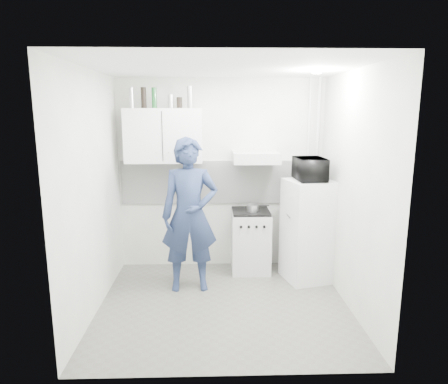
{
  "coord_description": "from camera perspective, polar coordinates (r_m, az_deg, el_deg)",
  "views": [
    {
      "loc": [
        -0.13,
        -4.2,
        2.16
      ],
      "look_at": [
        0.01,
        0.3,
        1.25
      ],
      "focal_mm": 32.0,
      "sensor_mm": 36.0,
      "label": 1
    }
  ],
  "objects": [
    {
      "name": "floor",
      "position": [
        4.72,
        -0.04,
        -15.79
      ],
      "size": [
        2.8,
        2.8,
        0.0
      ],
      "primitive_type": "plane",
      "color": "#5C5C56",
      "rests_on": "ground"
    },
    {
      "name": "ceiling",
      "position": [
        4.22,
        -0.04,
        17.42
      ],
      "size": [
        2.8,
        2.8,
        0.0
      ],
      "primitive_type": "plane",
      "color": "white",
      "rests_on": "wall_back"
    },
    {
      "name": "wall_back",
      "position": [
        5.52,
        -0.43,
        2.47
      ],
      "size": [
        2.8,
        0.0,
        2.8
      ],
      "primitive_type": "plane",
      "rotation": [
        1.57,
        0.0,
        0.0
      ],
      "color": "white",
      "rests_on": "floor"
    },
    {
      "name": "wall_left",
      "position": [
        4.47,
        -18.29,
        -0.24
      ],
      "size": [
        0.0,
        2.6,
        2.6
      ],
      "primitive_type": "plane",
      "rotation": [
        1.57,
        0.0,
        1.57
      ],
      "color": "white",
      "rests_on": "floor"
    },
    {
      "name": "wall_right",
      "position": [
        4.55,
        17.88,
        -0.03
      ],
      "size": [
        0.0,
        2.6,
        2.6
      ],
      "primitive_type": "plane",
      "rotation": [
        1.57,
        0.0,
        -1.57
      ],
      "color": "white",
      "rests_on": "floor"
    },
    {
      "name": "person",
      "position": [
        4.83,
        -4.92,
        -3.32
      ],
      "size": [
        0.71,
        0.49,
        1.87
      ],
      "primitive_type": "imported",
      "rotation": [
        0.0,
        0.0,
        0.07
      ],
      "color": "#202D4E",
      "rests_on": "floor"
    },
    {
      "name": "stove",
      "position": [
        5.51,
        3.79,
        -7.1
      ],
      "size": [
        0.51,
        0.51,
        0.82
      ],
      "primitive_type": "cube",
      "color": "beige",
      "rests_on": "floor"
    },
    {
      "name": "fridge",
      "position": [
        5.26,
        11.84,
        -5.41
      ],
      "size": [
        0.66,
        0.66,
        1.31
      ],
      "primitive_type": "cube",
      "rotation": [
        0.0,
        0.0,
        0.25
      ],
      "color": "white",
      "rests_on": "floor"
    },
    {
      "name": "stove_top",
      "position": [
        5.39,
        3.85,
        -2.78
      ],
      "size": [
        0.49,
        0.49,
        0.03
      ],
      "primitive_type": "cube",
      "color": "black",
      "rests_on": "stove"
    },
    {
      "name": "saucepan",
      "position": [
        5.34,
        4.11,
        -2.25
      ],
      "size": [
        0.16,
        0.16,
        0.09
      ],
      "primitive_type": "cylinder",
      "color": "silver",
      "rests_on": "stove_top"
    },
    {
      "name": "microwave",
      "position": [
        5.09,
        12.21,
        3.22
      ],
      "size": [
        0.53,
        0.37,
        0.28
      ],
      "primitive_type": "imported",
      "rotation": [
        0.0,
        0.0,
        1.62
      ],
      "color": "black",
      "rests_on": "fridge"
    },
    {
      "name": "bottle_a",
      "position": [
        5.37,
        -13.06,
        12.95
      ],
      "size": [
        0.06,
        0.06,
        0.26
      ],
      "primitive_type": "cylinder",
      "color": "silver",
      "rests_on": "upper_cabinet"
    },
    {
      "name": "bottle_b",
      "position": [
        5.35,
        -11.41,
        13.05
      ],
      "size": [
        0.07,
        0.07,
        0.26
      ],
      "primitive_type": "cylinder",
      "color": "black",
      "rests_on": "upper_cabinet"
    },
    {
      "name": "bottle_c",
      "position": [
        5.33,
        -9.94,
        13.1
      ],
      "size": [
        0.06,
        0.06,
        0.26
      ],
      "primitive_type": "cylinder",
      "color": "#144C1E",
      "rests_on": "upper_cabinet"
    },
    {
      "name": "canister_a",
      "position": [
        5.3,
        -7.63,
        12.7
      ],
      "size": [
        0.07,
        0.07,
        0.17
      ],
      "primitive_type": "cylinder",
      "color": "silver",
      "rests_on": "upper_cabinet"
    },
    {
      "name": "canister_b",
      "position": [
        5.29,
        -6.39,
        12.56
      ],
      "size": [
        0.07,
        0.07,
        0.14
      ],
      "primitive_type": "cylinder",
      "color": "black",
      "rests_on": "upper_cabinet"
    },
    {
      "name": "bottle_e",
      "position": [
        5.28,
        -4.89,
        13.34
      ],
      "size": [
        0.07,
        0.07,
        0.28
      ],
      "primitive_type": "cylinder",
      "color": "silver",
      "rests_on": "upper_cabinet"
    },
    {
      "name": "upper_cabinet",
      "position": [
        5.32,
        -8.58,
        7.97
      ],
      "size": [
        1.0,
        0.35,
        0.7
      ],
      "primitive_type": "cube",
      "color": "white",
      "rests_on": "wall_back"
    },
    {
      "name": "range_hood",
      "position": [
        5.26,
        4.55,
        4.96
      ],
      "size": [
        0.6,
        0.5,
        0.14
      ],
      "primitive_type": "cube",
      "color": "beige",
      "rests_on": "wall_back"
    },
    {
      "name": "backsplash",
      "position": [
        5.52,
        -0.42,
        1.42
      ],
      "size": [
        2.74,
        0.03,
        0.6
      ],
      "primitive_type": "cube",
      "color": "white",
      "rests_on": "wall_back"
    },
    {
      "name": "pipe_a",
      "position": [
        5.62,
        12.97,
        2.34
      ],
      "size": [
        0.05,
        0.05,
        2.6
      ],
      "primitive_type": "cylinder",
      "color": "beige",
      "rests_on": "floor"
    },
    {
      "name": "pipe_b",
      "position": [
        5.59,
        11.78,
        2.34
      ],
      "size": [
        0.04,
        0.04,
        2.6
      ],
      "primitive_type": "cylinder",
      "color": "beige",
      "rests_on": "floor"
    },
    {
      "name": "ceiling_spot_fixture",
      "position": [
        4.56,
        13.09,
        16.31
      ],
      "size": [
        0.1,
        0.1,
        0.02
      ],
      "primitive_type": "cylinder",
      "color": "white",
      "rests_on": "ceiling"
    }
  ]
}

